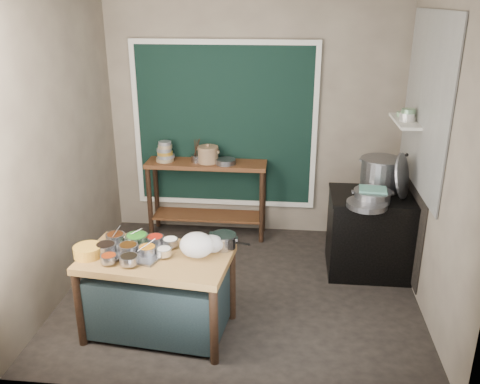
# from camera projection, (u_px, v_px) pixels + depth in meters

# --- Properties ---
(floor) EXTENTS (3.50, 3.00, 0.02)m
(floor) POSITION_uv_depth(u_px,v_px,m) (241.00, 290.00, 5.20)
(floor) COLOR #2C2622
(floor) RESTS_ON ground
(back_wall) EXTENTS (3.50, 0.02, 2.80)m
(back_wall) POSITION_uv_depth(u_px,v_px,m) (254.00, 122.00, 6.10)
(back_wall) COLOR gray
(back_wall) RESTS_ON floor
(left_wall) EXTENTS (0.02, 3.00, 2.80)m
(left_wall) POSITION_uv_depth(u_px,v_px,m) (59.00, 153.00, 4.87)
(left_wall) COLOR gray
(left_wall) RESTS_ON floor
(right_wall) EXTENTS (0.02, 3.00, 2.80)m
(right_wall) POSITION_uv_depth(u_px,v_px,m) (437.00, 165.00, 4.53)
(right_wall) COLOR gray
(right_wall) RESTS_ON floor
(curtain_panel) EXTENTS (2.10, 0.02, 1.90)m
(curtain_panel) POSITION_uv_depth(u_px,v_px,m) (224.00, 126.00, 6.12)
(curtain_panel) COLOR black
(curtain_panel) RESTS_ON back_wall
(curtain_frame) EXTENTS (2.22, 0.03, 2.02)m
(curtain_frame) POSITION_uv_depth(u_px,v_px,m) (224.00, 126.00, 6.11)
(curtain_frame) COLOR beige
(curtain_frame) RESTS_ON back_wall
(tile_panel) EXTENTS (0.02, 1.70, 1.70)m
(tile_panel) POSITION_uv_depth(u_px,v_px,m) (426.00, 103.00, 4.88)
(tile_panel) COLOR #B2B2AA
(tile_panel) RESTS_ON right_wall
(soot_patch) EXTENTS (0.01, 1.30, 1.30)m
(soot_patch) POSITION_uv_depth(u_px,v_px,m) (410.00, 209.00, 5.39)
(soot_patch) COLOR black
(soot_patch) RESTS_ON right_wall
(wall_shelf) EXTENTS (0.22, 0.70, 0.03)m
(wall_shelf) POSITION_uv_depth(u_px,v_px,m) (405.00, 121.00, 5.26)
(wall_shelf) COLOR beige
(wall_shelf) RESTS_ON right_wall
(prep_table) EXTENTS (1.32, 0.85, 0.75)m
(prep_table) POSITION_uv_depth(u_px,v_px,m) (158.00, 294.00, 4.43)
(prep_table) COLOR olive
(prep_table) RESTS_ON floor
(back_counter) EXTENTS (1.45, 0.40, 0.95)m
(back_counter) POSITION_uv_depth(u_px,v_px,m) (207.00, 199.00, 6.27)
(back_counter) COLOR #503016
(back_counter) RESTS_ON floor
(stove_block) EXTENTS (0.90, 0.68, 0.85)m
(stove_block) POSITION_uv_depth(u_px,v_px,m) (371.00, 235.00, 5.43)
(stove_block) COLOR black
(stove_block) RESTS_ON floor
(stove_top) EXTENTS (0.92, 0.69, 0.03)m
(stove_top) POSITION_uv_depth(u_px,v_px,m) (375.00, 197.00, 5.27)
(stove_top) COLOR black
(stove_top) RESTS_ON stove_block
(condiment_tray) EXTENTS (0.58, 0.48, 0.02)m
(condiment_tray) POSITION_uv_depth(u_px,v_px,m) (136.00, 252.00, 4.35)
(condiment_tray) COLOR gray
(condiment_tray) RESTS_ON prep_table
(condiment_bowls) EXTENTS (0.68, 0.54, 0.08)m
(condiment_bowls) POSITION_uv_depth(u_px,v_px,m) (134.00, 246.00, 4.35)
(condiment_bowls) COLOR gray
(condiment_bowls) RESTS_ON condiment_tray
(yellow_basin) EXTENTS (0.25, 0.25, 0.09)m
(yellow_basin) POSITION_uv_depth(u_px,v_px,m) (88.00, 251.00, 4.28)
(yellow_basin) COLOR orange
(yellow_basin) RESTS_ON prep_table
(saucepan) EXTENTS (0.29, 0.29, 0.13)m
(saucepan) POSITION_uv_depth(u_px,v_px,m) (224.00, 241.00, 4.43)
(saucepan) COLOR gray
(saucepan) RESTS_ON prep_table
(plastic_bag_a) EXTENTS (0.29, 0.25, 0.22)m
(plastic_bag_a) POSITION_uv_depth(u_px,v_px,m) (197.00, 245.00, 4.25)
(plastic_bag_a) COLOR white
(plastic_bag_a) RESTS_ON prep_table
(plastic_bag_b) EXTENTS (0.21, 0.18, 0.15)m
(plastic_bag_b) POSITION_uv_depth(u_px,v_px,m) (212.00, 244.00, 4.34)
(plastic_bag_b) COLOR white
(plastic_bag_b) RESTS_ON prep_table
(bowl_stack) EXTENTS (0.21, 0.21, 0.24)m
(bowl_stack) POSITION_uv_depth(u_px,v_px,m) (165.00, 152.00, 6.11)
(bowl_stack) COLOR tan
(bowl_stack) RESTS_ON back_counter
(utensil_cup) EXTENTS (0.17, 0.17, 0.09)m
(utensil_cup) POSITION_uv_depth(u_px,v_px,m) (197.00, 158.00, 6.10)
(utensil_cup) COLOR gray
(utensil_cup) RESTS_ON back_counter
(ceramic_crock) EXTENTS (0.34, 0.34, 0.18)m
(ceramic_crock) POSITION_uv_depth(u_px,v_px,m) (208.00, 155.00, 6.06)
(ceramic_crock) COLOR #7E6245
(ceramic_crock) RESTS_ON back_counter
(wide_bowl) EXTENTS (0.25, 0.25, 0.06)m
(wide_bowl) POSITION_uv_depth(u_px,v_px,m) (226.00, 162.00, 6.02)
(wide_bowl) COLOR gray
(wide_bowl) RESTS_ON back_counter
(stock_pot) EXTENTS (0.59, 0.59, 0.35)m
(stock_pot) POSITION_uv_depth(u_px,v_px,m) (380.00, 174.00, 5.36)
(stock_pot) COLOR gray
(stock_pot) RESTS_ON stove_top
(pot_lid) EXTENTS (0.30, 0.48, 0.47)m
(pot_lid) POSITION_uv_depth(u_px,v_px,m) (402.00, 176.00, 5.14)
(pot_lid) COLOR gray
(pot_lid) RESTS_ON stove_top
(steamer) EXTENTS (0.40, 0.40, 0.12)m
(steamer) POSITION_uv_depth(u_px,v_px,m) (372.00, 196.00, 5.07)
(steamer) COLOR gray
(steamer) RESTS_ON stove_top
(green_cloth) EXTENTS (0.29, 0.23, 0.02)m
(green_cloth) POSITION_uv_depth(u_px,v_px,m) (373.00, 189.00, 5.05)
(green_cloth) COLOR slate
(green_cloth) RESTS_ON steamer
(shallow_pan) EXTENTS (0.42, 0.42, 0.05)m
(shallow_pan) POSITION_uv_depth(u_px,v_px,m) (367.00, 204.00, 4.96)
(shallow_pan) COLOR gray
(shallow_pan) RESTS_ON stove_top
(shelf_bowl_stack) EXTENTS (0.16, 0.16, 0.13)m
(shelf_bowl_stack) POSITION_uv_depth(u_px,v_px,m) (408.00, 115.00, 5.18)
(shelf_bowl_stack) COLOR silver
(shelf_bowl_stack) RESTS_ON wall_shelf
(shelf_bowl_green) EXTENTS (0.14, 0.14, 0.04)m
(shelf_bowl_green) POSITION_uv_depth(u_px,v_px,m) (403.00, 114.00, 5.41)
(shelf_bowl_green) COLOR gray
(shelf_bowl_green) RESTS_ON wall_shelf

